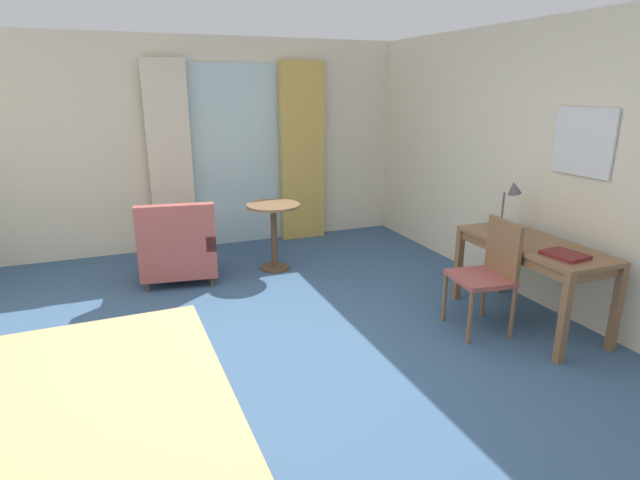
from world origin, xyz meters
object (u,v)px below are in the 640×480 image
object	(u,v)px
desk_lamp	(511,196)
closed_book	(565,255)
desk_chair	(489,269)
armchair_by_window	(179,250)
bed	(12,468)
writing_desk	(533,252)
round_cafe_table	(274,222)

from	to	relation	value
desk_lamp	closed_book	size ratio (longest dim) A/B	1.47
desk_chair	armchair_by_window	world-z (taller)	desk_chair
bed	writing_desk	bearing A→B (deg)	11.75
writing_desk	armchair_by_window	distance (m)	3.43
writing_desk	armchair_by_window	size ratio (longest dim) A/B	1.54
writing_desk	round_cafe_table	distance (m)	2.68
writing_desk	bed	bearing A→B (deg)	-168.25
bed	desk_chair	world-z (taller)	bed
desk_lamp	armchair_by_window	distance (m)	3.33
writing_desk	armchair_by_window	xyz separation A→B (m)	(-2.67, 2.14, -0.30)
writing_desk	desk_chair	bearing A→B (deg)	174.71
writing_desk	desk_chair	size ratio (longest dim) A/B	1.44
armchair_by_window	bed	bearing A→B (deg)	-110.82
bed	closed_book	xyz separation A→B (m)	(3.71, 0.40, 0.46)
desk_lamp	closed_book	bearing A→B (deg)	-103.50
writing_desk	armchair_by_window	world-z (taller)	armchair_by_window
writing_desk	round_cafe_table	xyz separation A→B (m)	(-1.63, 2.13, -0.10)
desk_chair	desk_lamp	bearing A→B (deg)	38.63
writing_desk	closed_book	bearing A→B (deg)	-100.31
desk_chair	closed_book	distance (m)	0.58
desk_chair	round_cafe_table	distance (m)	2.42
bed	closed_book	size ratio (longest dim) A/B	6.80
bed	desk_chair	xyz separation A→B (m)	(3.37, 0.82, 0.25)
writing_desk	round_cafe_table	size ratio (longest dim) A/B	1.81
desk_chair	closed_book	xyz separation A→B (m)	(0.34, -0.43, 0.21)
bed	armchair_by_window	size ratio (longest dim) A/B	2.30
closed_book	round_cafe_table	distance (m)	2.97
bed	desk_lamp	bearing A→B (deg)	17.82
round_cafe_table	desk_lamp	bearing A→B (deg)	-43.10
round_cafe_table	armchair_by_window	bearing A→B (deg)	179.03
bed	round_cafe_table	world-z (taller)	bed
bed	round_cafe_table	size ratio (longest dim) A/B	2.70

